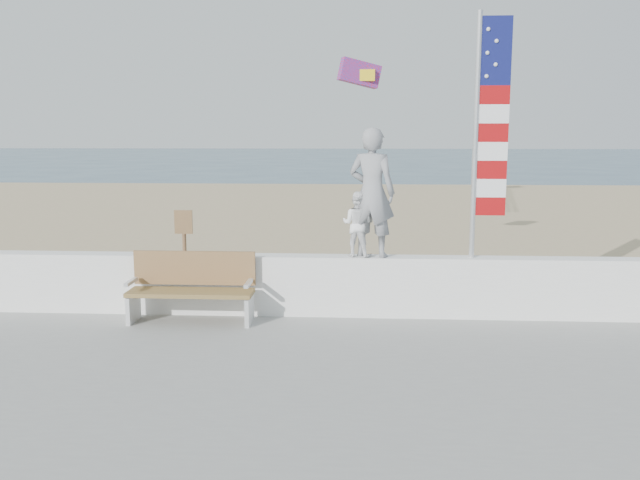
# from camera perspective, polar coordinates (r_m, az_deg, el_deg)

# --- Properties ---
(ground) EXTENTS (220.00, 220.00, 0.00)m
(ground) POSITION_cam_1_polar(r_m,az_deg,el_deg) (8.46, -2.12, -11.01)
(ground) COLOR #314D62
(ground) RESTS_ON ground
(sand) EXTENTS (90.00, 40.00, 0.08)m
(sand) POSITION_cam_1_polar(r_m,az_deg,el_deg) (17.16, 0.78, -0.51)
(sand) COLOR tan
(sand) RESTS_ON ground
(seawall) EXTENTS (30.00, 0.35, 0.90)m
(seawall) POSITION_cam_1_polar(r_m,az_deg,el_deg) (10.19, -1.06, -3.81)
(seawall) COLOR white
(seawall) RESTS_ON boardwalk
(adult) EXTENTS (0.80, 0.66, 1.90)m
(adult) POSITION_cam_1_polar(r_m,az_deg,el_deg) (9.94, 4.39, 4.00)
(adult) COLOR gray
(adult) RESTS_ON seawall
(child) EXTENTS (0.56, 0.50, 0.96)m
(child) POSITION_cam_1_polar(r_m,az_deg,el_deg) (9.99, 3.16, 1.35)
(child) COLOR white
(child) RESTS_ON seawall
(bench) EXTENTS (1.80, 0.57, 1.00)m
(bench) POSITION_cam_1_polar(r_m,az_deg,el_deg) (10.01, -10.72, -3.87)
(bench) COLOR olive
(bench) RESTS_ON boardwalk
(flag) EXTENTS (0.50, 0.08, 3.50)m
(flag) POSITION_cam_1_polar(r_m,az_deg,el_deg) (10.06, 13.72, 9.33)
(flag) COLOR silver
(flag) RESTS_ON seawall
(parafoil_kite) EXTENTS (0.91, 0.51, 0.61)m
(parafoil_kite) POSITION_cam_1_polar(r_m,az_deg,el_deg) (13.96, 3.45, 13.83)
(parafoil_kite) COLOR red
(parafoil_kite) RESTS_ON ground
(sign) EXTENTS (0.32, 0.07, 1.46)m
(sign) POSITION_cam_1_polar(r_m,az_deg,el_deg) (12.27, -11.36, -0.28)
(sign) COLOR brown
(sign) RESTS_ON sand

